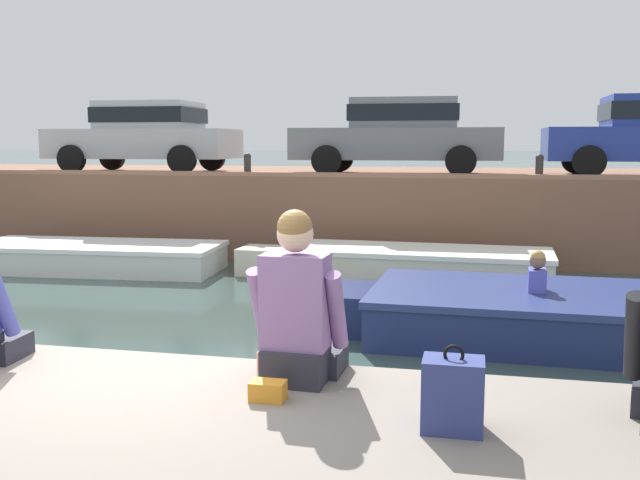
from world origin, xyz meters
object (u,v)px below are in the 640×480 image
object	(u,v)px
boat_moored_west_white	(86,257)
mooring_bollard_mid	(247,163)
car_left_inner_grey	(399,133)
mooring_bollard_east	(539,165)
backpack_on_ledge	(453,395)
boat_moored_central_cream	(402,264)
person_seated_right	(298,315)
car_leftmost_silver	(146,134)
bottle_drink	(263,367)
motorboat_passing	(584,317)

from	to	relation	value
boat_moored_west_white	mooring_bollard_mid	distance (m)	3.54
car_left_inner_grey	mooring_bollard_mid	xyz separation A→B (m)	(-2.84, -1.39, -0.61)
mooring_bollard_east	backpack_on_ledge	distance (m)	10.39
boat_moored_central_cream	person_seated_right	size ratio (longest dim) A/B	5.54
car_left_inner_grey	backpack_on_ledge	xyz separation A→B (m)	(1.48, -11.69, -1.35)
car_leftmost_silver	backpack_on_ledge	distance (m)	13.76
mooring_bollard_east	person_seated_right	bearing A→B (deg)	-102.04
boat_moored_west_white	boat_moored_central_cream	xyz separation A→B (m)	(5.71, 0.27, 0.03)
car_left_inner_grey	bottle_drink	distance (m)	11.37
boat_moored_central_cream	car_left_inner_grey	size ratio (longest dim) A/B	1.25
motorboat_passing	car_left_inner_grey	bearing A→B (deg)	114.00
boat_moored_west_white	mooring_bollard_east	bearing A→B (deg)	13.57
car_leftmost_silver	mooring_bollard_mid	bearing A→B (deg)	-26.35
mooring_bollard_mid	mooring_bollard_east	distance (m)	5.54
motorboat_passing	car_left_inner_grey	xyz separation A→B (m)	(-2.84, 6.38, 2.21)
car_leftmost_silver	mooring_bollard_east	xyz separation A→B (m)	(8.35, -1.39, -0.61)
boat_moored_central_cream	car_leftmost_silver	bearing A→B (deg)	153.23
person_seated_right	backpack_on_ledge	bearing A→B (deg)	-31.37
boat_moored_west_white	bottle_drink	bearing A→B (deg)	-54.10
motorboat_passing	person_seated_right	world-z (taller)	person_seated_right
person_seated_right	car_leftmost_silver	bearing A→B (deg)	119.32
backpack_on_ledge	car_left_inner_grey	bearing A→B (deg)	97.22
motorboat_passing	car_leftmost_silver	xyz separation A→B (m)	(-8.49, 6.38, 2.21)
boat_moored_central_cream	backpack_on_ledge	size ratio (longest dim) A/B	13.11
boat_moored_central_cream	person_seated_right	bearing A→B (deg)	-88.45
motorboat_passing	mooring_bollard_mid	size ratio (longest dim) A/B	14.95
boat_moored_west_white	person_seated_right	size ratio (longest dim) A/B	5.59
mooring_bollard_mid	backpack_on_ledge	distance (m)	11.19
car_leftmost_silver	mooring_bollard_mid	size ratio (longest dim) A/B	9.23
mooring_bollard_mid	mooring_bollard_east	xyz separation A→B (m)	(5.54, 0.00, 0.00)
motorboat_passing	bottle_drink	world-z (taller)	bottle_drink
boat_moored_west_white	mooring_bollard_mid	bearing A→B (deg)	38.06
car_left_inner_grey	mooring_bollard_mid	world-z (taller)	car_left_inner_grey
motorboat_passing	car_leftmost_silver	size ratio (longest dim) A/B	1.62
boat_moored_west_white	car_left_inner_grey	world-z (taller)	car_left_inner_grey
car_left_inner_grey	bottle_drink	size ratio (longest dim) A/B	21.06
motorboat_passing	boat_moored_central_cream	bearing A→B (deg)	126.34
mooring_bollard_east	backpack_on_ledge	xyz separation A→B (m)	(-1.21, -10.29, -0.75)
boat_moored_west_white	car_leftmost_silver	distance (m)	4.03
boat_moored_west_white	boat_moored_central_cream	bearing A→B (deg)	2.74
boat_moored_central_cream	car_leftmost_silver	distance (m)	7.13
car_left_inner_grey	person_seated_right	distance (m)	11.23
mooring_bollard_mid	backpack_on_ledge	xyz separation A→B (m)	(4.33, -10.29, -0.75)
boat_moored_central_cream	bottle_drink	bearing A→B (deg)	-89.67
boat_moored_central_cream	person_seated_right	xyz separation A→B (m)	(0.22, -8.11, 1.08)
car_left_inner_grey	mooring_bollard_mid	size ratio (longest dim) A/B	9.65
mooring_bollard_mid	mooring_bollard_east	size ratio (longest dim) A/B	1.00
boat_moored_west_white	car_leftmost_silver	size ratio (longest dim) A/B	1.31
car_left_inner_grey	backpack_on_ledge	size ratio (longest dim) A/B	10.53
motorboat_passing	mooring_bollard_mid	bearing A→B (deg)	138.75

